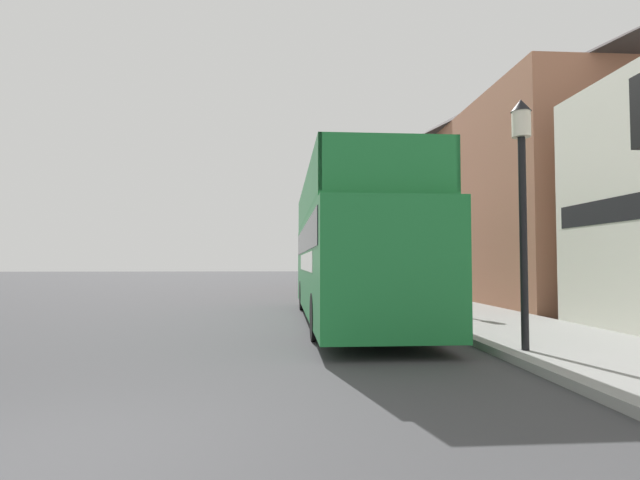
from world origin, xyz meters
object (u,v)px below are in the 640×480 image
at_px(tour_bus, 349,257).
at_px(lamp_post_nearest, 522,175).
at_px(lamp_post_third, 375,223).
at_px(parked_car_ahead_of_bus, 345,284).
at_px(lamp_post_second, 414,218).

xyz_separation_m(tour_bus, lamp_post_nearest, (2.34, -5.60, 1.38)).
distance_m(tour_bus, lamp_post_third, 10.82).
bearing_deg(tour_bus, parked_car_ahead_of_bus, 83.75).
bearing_deg(lamp_post_nearest, lamp_post_second, 88.94).
bearing_deg(tour_bus, lamp_post_nearest, -67.82).
xyz_separation_m(parked_car_ahead_of_bus, lamp_post_nearest, (1.54, -13.60, 2.47)).
bearing_deg(lamp_post_nearest, parked_car_ahead_of_bus, 96.46).
relative_size(lamp_post_nearest, lamp_post_second, 1.01).
bearing_deg(lamp_post_second, tour_bus, -136.36).
distance_m(lamp_post_nearest, lamp_post_second, 7.98).
xyz_separation_m(lamp_post_second, lamp_post_third, (0.10, 7.97, 0.48)).
xyz_separation_m(lamp_post_nearest, lamp_post_third, (0.25, 15.95, 0.45)).
distance_m(parked_car_ahead_of_bus, lamp_post_third, 4.15).
bearing_deg(lamp_post_nearest, lamp_post_third, 89.11).
bearing_deg(lamp_post_second, parked_car_ahead_of_bus, 106.71).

